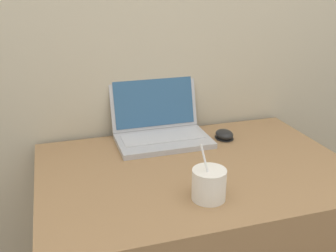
% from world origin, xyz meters
% --- Properties ---
extents(wall_back, '(7.00, 0.04, 2.50)m').
position_xyz_m(wall_back, '(0.00, 0.74, 1.25)').
color(wall_back, '#BCB299').
rests_on(wall_back, ground_plane).
extents(laptop, '(0.35, 0.28, 0.26)m').
position_xyz_m(laptop, '(-0.05, 0.63, 0.83)').
color(laptop, '#ADADB2').
rests_on(laptop, desk).
extents(drink_cup, '(0.10, 0.10, 0.17)m').
position_xyz_m(drink_cup, '(-0.04, 0.15, 0.81)').
color(drink_cup, silver).
rests_on(drink_cup, desk).
extents(computer_mouse, '(0.07, 0.09, 0.03)m').
position_xyz_m(computer_mouse, '(0.19, 0.55, 0.78)').
color(computer_mouse, black).
rests_on(computer_mouse, desk).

